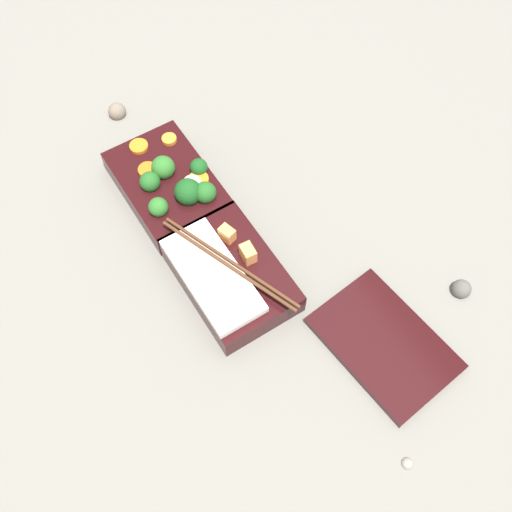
# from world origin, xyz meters

# --- Properties ---
(ground_plane) EXTENTS (3.00, 3.00, 0.00)m
(ground_plane) POSITION_xyz_m (0.00, 0.00, 0.00)
(ground_plane) COLOR slate
(bento_tray_vegetable) EXTENTS (0.19, 0.13, 0.07)m
(bento_tray_vegetable) POSITION_xyz_m (-0.09, 0.01, 0.03)
(bento_tray_vegetable) COLOR black
(bento_tray_vegetable) RESTS_ON ground_plane
(bento_tray_rice) EXTENTS (0.22, 0.13, 0.06)m
(bento_tray_rice) POSITION_xyz_m (0.09, 0.01, 0.02)
(bento_tray_rice) COLOR black
(bento_tray_rice) RESTS_ON ground_plane
(bento_lid) EXTENTS (0.20, 0.14, 0.01)m
(bento_lid) POSITION_xyz_m (0.29, 0.13, 0.01)
(bento_lid) COLOR black
(bento_lid) RESTS_ON ground_plane
(pebble_0) EXTENTS (0.02, 0.02, 0.02)m
(pebble_0) POSITION_xyz_m (0.42, 0.06, 0.00)
(pebble_0) COLOR gray
(pebble_0) RESTS_ON ground_plane
(pebble_1) EXTENTS (0.03, 0.03, 0.03)m
(pebble_1) POSITION_xyz_m (-0.28, 0.01, 0.01)
(pebble_1) COLOR #7A6B5B
(pebble_1) RESTS_ON ground_plane
(pebble_2) EXTENTS (0.03, 0.03, 0.03)m
(pebble_2) POSITION_xyz_m (0.28, 0.28, 0.01)
(pebble_2) COLOR #595651
(pebble_2) RESTS_ON ground_plane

